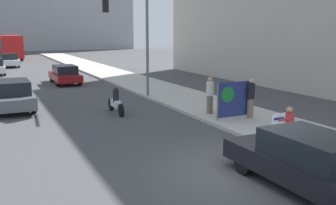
% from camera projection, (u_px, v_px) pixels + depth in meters
% --- Properties ---
extents(ground_plane, '(160.00, 160.00, 0.00)m').
position_uv_depth(ground_plane, '(250.00, 172.00, 10.38)').
color(ground_plane, '#444447').
extents(sidewalk_curb, '(3.82, 90.00, 0.15)m').
position_uv_depth(sidewalk_curb, '(156.00, 88.00, 25.25)').
color(sidewalk_curb, '#B7B2A8').
rests_on(sidewalk_curb, ground_plane).
extents(seated_protester, '(1.00, 0.77, 1.18)m').
position_uv_depth(seated_protester, '(290.00, 123.00, 12.70)').
color(seated_protester, '#474C56').
rests_on(seated_protester, sidewalk_curb).
extents(jogger_on_sidewalk, '(0.34, 0.34, 1.72)m').
position_uv_depth(jogger_on_sidewalk, '(251.00, 98.00, 16.15)').
color(jogger_on_sidewalk, '#756651').
rests_on(jogger_on_sidewalk, sidewalk_curb).
extents(pedestrian_behind, '(0.34, 0.34, 1.68)m').
position_uv_depth(pedestrian_behind, '(210.00, 95.00, 17.03)').
color(pedestrian_behind, '#756651').
rests_on(pedestrian_behind, sidewalk_curb).
extents(protest_banner, '(1.80, 0.06, 1.60)m').
position_uv_depth(protest_banner, '(235.00, 99.00, 15.96)').
color(protest_banner, slate).
rests_on(protest_banner, sidewalk_curb).
extents(traffic_light_pole, '(2.60, 2.37, 5.86)m').
position_uv_depth(traffic_light_pole, '(132.00, 28.00, 20.98)').
color(traffic_light_pole, slate).
rests_on(traffic_light_pole, sidewalk_curb).
extents(parked_car_curbside, '(1.82, 4.58, 1.42)m').
position_uv_depth(parked_car_curbside, '(308.00, 161.00, 9.15)').
color(parked_car_curbside, black).
rests_on(parked_car_curbside, ground_plane).
extents(car_on_road_nearest, '(1.86, 4.57, 1.48)m').
position_uv_depth(car_on_road_nearest, '(12.00, 95.00, 18.60)').
color(car_on_road_nearest, '#565B60').
rests_on(car_on_road_nearest, ground_plane).
extents(car_on_road_midblock, '(1.74, 4.58, 1.38)m').
position_uv_depth(car_on_road_midblock, '(65.00, 74.00, 28.09)').
color(car_on_road_midblock, maroon).
rests_on(car_on_road_midblock, ground_plane).
extents(car_on_road_far_lane, '(1.89, 4.54, 1.52)m').
position_uv_depth(car_on_road_far_lane, '(9.00, 60.00, 41.52)').
color(car_on_road_far_lane, white).
rests_on(car_on_road_far_lane, ground_plane).
extents(city_bus_on_road, '(2.56, 12.30, 3.34)m').
position_uv_depth(city_bus_on_road, '(10.00, 46.00, 52.93)').
color(city_bus_on_road, red).
rests_on(city_bus_on_road, ground_plane).
extents(motorcycle_on_road, '(0.28, 2.17, 1.25)m').
position_uv_depth(motorcycle_on_road, '(116.00, 102.00, 17.75)').
color(motorcycle_on_road, silver).
rests_on(motorcycle_on_road, ground_plane).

